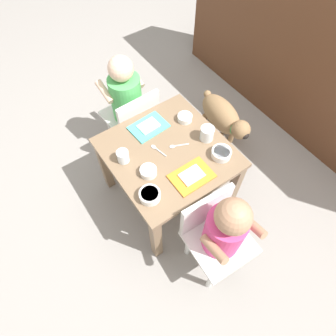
% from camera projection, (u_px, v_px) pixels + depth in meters
% --- Properties ---
extents(ground_plane, '(7.00, 7.00, 0.00)m').
position_uv_depth(ground_plane, '(168.00, 193.00, 1.79)').
color(ground_plane, gray).
extents(kitchen_cabinet_back, '(2.02, 0.33, 0.94)m').
position_uv_depth(kitchen_cabinet_back, '(321.00, 61.00, 1.75)').
color(kitchen_cabinet_back, '#56331E').
rests_on(kitchen_cabinet_back, ground).
extents(dining_table, '(0.59, 0.57, 0.44)m').
position_uv_depth(dining_table, '(168.00, 159.00, 1.49)').
color(dining_table, '#7A6047').
rests_on(dining_table, ground).
extents(seated_child_left, '(0.29, 0.29, 0.67)m').
position_uv_depth(seated_child_left, '(127.00, 98.00, 1.66)').
color(seated_child_left, silver).
rests_on(seated_child_left, ground).
extents(seated_child_right, '(0.30, 0.30, 0.65)m').
position_uv_depth(seated_child_right, '(223.00, 229.00, 1.24)').
color(seated_child_right, silver).
rests_on(seated_child_right, ground).
extents(dog, '(0.45, 0.20, 0.31)m').
position_uv_depth(dog, '(223.00, 117.00, 1.87)').
color(dog, olive).
rests_on(dog, ground).
extents(food_tray_left, '(0.15, 0.20, 0.02)m').
position_uv_depth(food_tray_left, '(149.00, 127.00, 1.51)').
color(food_tray_left, '#4CC6BC').
rests_on(food_tray_left, dining_table).
extents(food_tray_right, '(0.14, 0.19, 0.02)m').
position_uv_depth(food_tray_right, '(192.00, 176.00, 1.34)').
color(food_tray_right, orange).
rests_on(food_tray_right, dining_table).
extents(water_cup_left, '(0.06, 0.06, 0.06)m').
position_uv_depth(water_cup_left, '(123.00, 157.00, 1.38)').
color(water_cup_left, white).
rests_on(water_cup_left, dining_table).
extents(water_cup_right, '(0.07, 0.07, 0.07)m').
position_uv_depth(water_cup_right, '(207.00, 134.00, 1.45)').
color(water_cup_right, white).
rests_on(water_cup_right, dining_table).
extents(veggie_bowl_far, '(0.10, 0.10, 0.04)m').
position_uv_depth(veggie_bowl_far, '(221.00, 153.00, 1.40)').
color(veggie_bowl_far, white).
rests_on(veggie_bowl_far, dining_table).
extents(cereal_bowl_right_side, '(0.08, 0.08, 0.03)m').
position_uv_depth(cereal_bowl_right_side, '(148.00, 171.00, 1.34)').
color(cereal_bowl_right_side, white).
rests_on(cereal_bowl_right_side, dining_table).
extents(veggie_bowl_near, '(0.08, 0.08, 0.03)m').
position_uv_depth(veggie_bowl_near, '(185.00, 118.00, 1.53)').
color(veggie_bowl_near, white).
rests_on(veggie_bowl_near, dining_table).
extents(cereal_bowl_left_side, '(0.10, 0.10, 0.04)m').
position_uv_depth(cereal_bowl_left_side, '(150.00, 195.00, 1.27)').
color(cereal_bowl_left_side, white).
rests_on(cereal_bowl_left_side, dining_table).
extents(spoon_by_left_tray, '(0.10, 0.03, 0.01)m').
position_uv_depth(spoon_by_left_tray, '(157.00, 149.00, 1.43)').
color(spoon_by_left_tray, silver).
rests_on(spoon_by_left_tray, dining_table).
extents(spoon_by_right_tray, '(0.05, 0.10, 0.01)m').
position_uv_depth(spoon_by_right_tray, '(177.00, 146.00, 1.44)').
color(spoon_by_right_tray, silver).
rests_on(spoon_by_right_tray, dining_table).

